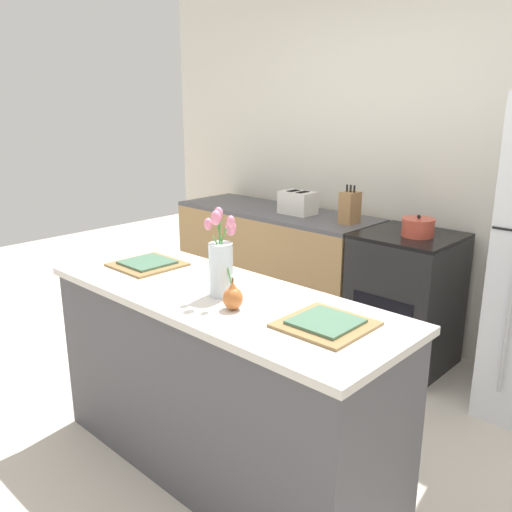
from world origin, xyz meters
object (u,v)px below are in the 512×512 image
object	(u,v)px
stove_range	(405,300)
plate_setting_right	(326,323)
toaster	(298,203)
knife_block	(350,208)
plate_setting_left	(147,264)
cooking_pot	(418,227)
pear_figurine	(233,297)
flower_vase	(221,262)

from	to	relation	value
stove_range	plate_setting_right	bearing A→B (deg)	-73.14
stove_range	plate_setting_right	xyz separation A→B (m)	(0.48, -1.57, 0.46)
toaster	knife_block	size ratio (longest dim) A/B	1.04
plate_setting_right	toaster	distance (m)	2.12
knife_block	toaster	bearing A→B (deg)	178.91
plate_setting_left	cooking_pot	bearing A→B (deg)	64.55
pear_figurine	toaster	xyz separation A→B (m)	(-1.03, 1.70, 0.04)
knife_block	pear_figurine	bearing A→B (deg)	-71.59
cooking_pot	knife_block	xyz separation A→B (m)	(-0.53, 0.02, 0.05)
flower_vase	plate_setting_right	world-z (taller)	flower_vase
flower_vase	toaster	world-z (taller)	flower_vase
cooking_pot	knife_block	world-z (taller)	knife_block
flower_vase	pear_figurine	size ratio (longest dim) A/B	2.85
flower_vase	plate_setting_right	bearing A→B (deg)	4.29
plate_setting_right	knife_block	xyz separation A→B (m)	(-0.94, 1.56, 0.11)
pear_figurine	knife_block	world-z (taller)	knife_block
flower_vase	plate_setting_left	size ratio (longest dim) A/B	1.21
plate_setting_left	stove_range	bearing A→B (deg)	66.71
plate_setting_left	plate_setting_right	size ratio (longest dim) A/B	1.00
pear_figurine	plate_setting_right	size ratio (longest dim) A/B	0.42
stove_range	cooking_pot	xyz separation A→B (m)	(0.06, -0.02, 0.51)
pear_figurine	cooking_pot	xyz separation A→B (m)	(-0.03, 1.67, 0.01)
flower_vase	plate_setting_right	size ratio (longest dim) A/B	1.21
plate_setting_right	stove_range	bearing A→B (deg)	106.86
stove_range	cooking_pot	bearing A→B (deg)	-22.52
pear_figurine	toaster	distance (m)	1.99
pear_figurine	knife_block	xyz separation A→B (m)	(-0.56, 1.69, 0.06)
stove_range	pear_figurine	world-z (taller)	pear_figurine
toaster	plate_setting_left	bearing A→B (deg)	-80.48
stove_range	knife_block	bearing A→B (deg)	-179.19
flower_vase	plate_setting_right	distance (m)	0.56
plate_setting_right	cooking_pot	world-z (taller)	cooking_pot
flower_vase	knife_block	distance (m)	1.65
plate_setting_right	toaster	xyz separation A→B (m)	(-1.41, 1.57, 0.08)
plate_setting_left	cooking_pot	size ratio (longest dim) A/B	1.57
cooking_pot	pear_figurine	bearing A→B (deg)	-88.85
stove_range	pear_figurine	xyz separation A→B (m)	(0.09, -1.69, 0.51)
flower_vase	pear_figurine	distance (m)	0.20
flower_vase	toaster	size ratio (longest dim) A/B	1.40
flower_vase	plate_setting_left	distance (m)	0.63
pear_figurine	toaster	size ratio (longest dim) A/B	0.49
plate_setting_left	knife_block	size ratio (longest dim) A/B	1.21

